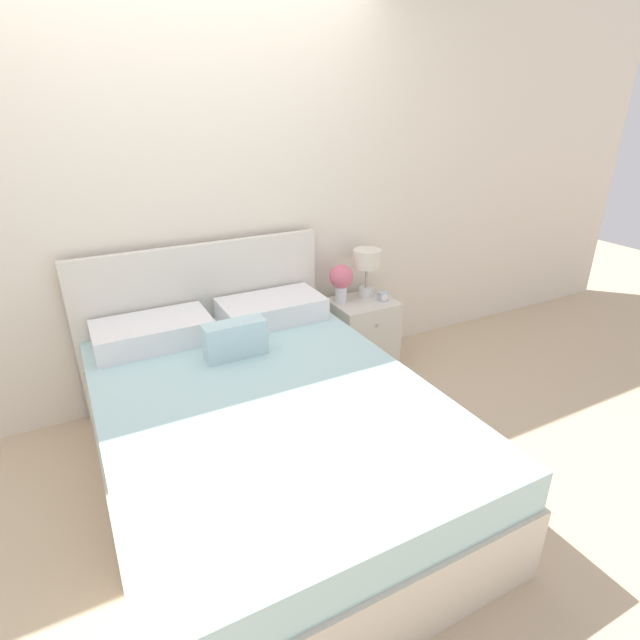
% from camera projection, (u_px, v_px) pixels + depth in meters
% --- Properties ---
extents(ground_plane, '(12.00, 12.00, 0.00)m').
position_uv_depth(ground_plane, '(212.00, 388.00, 3.44)').
color(ground_plane, '#CCB28E').
extents(wall_back, '(8.00, 0.06, 2.60)m').
position_uv_depth(wall_back, '(189.00, 196.00, 2.97)').
color(wall_back, silver).
rests_on(wall_back, ground_plane).
extents(bed, '(1.55, 2.08, 1.03)m').
position_uv_depth(bed, '(263.00, 428.00, 2.54)').
color(bed, beige).
rests_on(bed, ground_plane).
extents(nightstand, '(0.44, 0.39, 0.52)m').
position_uv_depth(nightstand, '(362.00, 334.00, 3.63)').
color(nightstand, silver).
rests_on(nightstand, ground_plane).
extents(table_lamp, '(0.20, 0.20, 0.35)m').
position_uv_depth(table_lamp, '(367.00, 263.00, 3.51)').
color(table_lamp, white).
rests_on(table_lamp, nightstand).
extents(flower_vase, '(0.17, 0.17, 0.27)m').
position_uv_depth(flower_vase, '(342.00, 279.00, 3.45)').
color(flower_vase, white).
rests_on(flower_vase, nightstand).
extents(alarm_clock, '(0.07, 0.05, 0.06)m').
position_uv_depth(alarm_clock, '(383.00, 297.00, 3.52)').
color(alarm_clock, silver).
rests_on(alarm_clock, nightstand).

